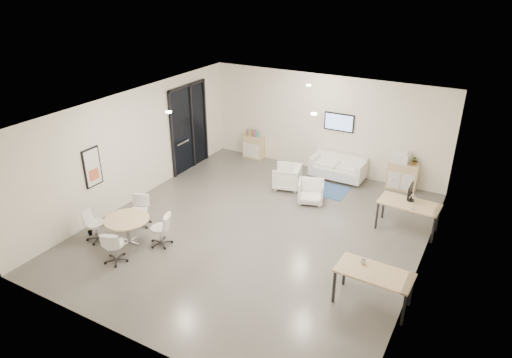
{
  "coord_description": "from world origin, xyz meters",
  "views": [
    {
      "loc": [
        4.93,
        -8.94,
        6.24
      ],
      "look_at": [
        -0.26,
        0.4,
        1.24
      ],
      "focal_mm": 32.0,
      "sensor_mm": 36.0,
      "label": 1
    }
  ],
  "objects_px": {
    "desk_rear": "(409,206)",
    "desk_front": "(374,275)",
    "armchair_left": "(287,176)",
    "armchair_right": "(311,191)",
    "sideboard_right": "(402,176)",
    "round_table": "(127,222)",
    "loveseat": "(338,168)",
    "sideboard_left": "(254,147)"
  },
  "relations": [
    {
      "from": "sideboard_left",
      "to": "desk_rear",
      "type": "bearing_deg",
      "value": -22.03
    },
    {
      "from": "desk_front",
      "to": "armchair_right",
      "type": "bearing_deg",
      "value": 130.74
    },
    {
      "from": "armchair_left",
      "to": "round_table",
      "type": "height_order",
      "value": "armchair_left"
    },
    {
      "from": "sideboard_left",
      "to": "loveseat",
      "type": "bearing_deg",
      "value": -3.8
    },
    {
      "from": "sideboard_right",
      "to": "armchair_right",
      "type": "xyz_separation_m",
      "value": [
        -2.1,
        -2.15,
        -0.07
      ]
    },
    {
      "from": "armchair_left",
      "to": "round_table",
      "type": "bearing_deg",
      "value": -38.96
    },
    {
      "from": "sideboard_right",
      "to": "armchair_right",
      "type": "relative_size",
      "value": 1.2
    },
    {
      "from": "armchair_left",
      "to": "desk_front",
      "type": "height_order",
      "value": "armchair_left"
    },
    {
      "from": "sideboard_right",
      "to": "sideboard_left",
      "type": "bearing_deg",
      "value": 179.73
    },
    {
      "from": "sideboard_left",
      "to": "sideboard_right",
      "type": "height_order",
      "value": "sideboard_right"
    },
    {
      "from": "loveseat",
      "to": "desk_front",
      "type": "bearing_deg",
      "value": -62.82
    },
    {
      "from": "loveseat",
      "to": "round_table",
      "type": "xyz_separation_m",
      "value": [
        -3.24,
        -6.12,
        0.23
      ]
    },
    {
      "from": "sideboard_left",
      "to": "armchair_left",
      "type": "bearing_deg",
      "value": -38.06
    },
    {
      "from": "desk_rear",
      "to": "desk_front",
      "type": "distance_m",
      "value": 3.27
    },
    {
      "from": "armchair_right",
      "to": "round_table",
      "type": "height_order",
      "value": "armchair_right"
    },
    {
      "from": "sideboard_right",
      "to": "desk_front",
      "type": "height_order",
      "value": "sideboard_right"
    },
    {
      "from": "armchair_left",
      "to": "round_table",
      "type": "xyz_separation_m",
      "value": [
        -2.09,
        -4.69,
        0.17
      ]
    },
    {
      "from": "armchair_left",
      "to": "armchair_right",
      "type": "xyz_separation_m",
      "value": [
        1.02,
        -0.53,
        -0.04
      ]
    },
    {
      "from": "sideboard_right",
      "to": "round_table",
      "type": "distance_m",
      "value": 8.19
    },
    {
      "from": "loveseat",
      "to": "armchair_left",
      "type": "xyz_separation_m",
      "value": [
        -1.14,
        -1.44,
        0.06
      ]
    },
    {
      "from": "sideboard_right",
      "to": "armchair_right",
      "type": "bearing_deg",
      "value": -134.35
    },
    {
      "from": "armchair_right",
      "to": "desk_front",
      "type": "bearing_deg",
      "value": -70.37
    },
    {
      "from": "desk_front",
      "to": "sideboard_left",
      "type": "bearing_deg",
      "value": 138.27
    },
    {
      "from": "armchair_right",
      "to": "desk_rear",
      "type": "relative_size",
      "value": 0.48
    },
    {
      "from": "loveseat",
      "to": "desk_rear",
      "type": "bearing_deg",
      "value": -38.35
    },
    {
      "from": "sideboard_right",
      "to": "desk_front",
      "type": "bearing_deg",
      "value": -82.95
    },
    {
      "from": "sideboard_right",
      "to": "desk_front",
      "type": "distance_m",
      "value": 5.68
    },
    {
      "from": "loveseat",
      "to": "sideboard_right",
      "type": "bearing_deg",
      "value": 6.53
    },
    {
      "from": "loveseat",
      "to": "armchair_left",
      "type": "distance_m",
      "value": 1.84
    },
    {
      "from": "round_table",
      "to": "sideboard_left",
      "type": "bearing_deg",
      "value": 90.14
    },
    {
      "from": "armchair_right",
      "to": "round_table",
      "type": "distance_m",
      "value": 5.2
    },
    {
      "from": "armchair_right",
      "to": "desk_rear",
      "type": "bearing_deg",
      "value": -23.51
    },
    {
      "from": "sideboard_right",
      "to": "armchair_right",
      "type": "height_order",
      "value": "sideboard_right"
    },
    {
      "from": "armchair_right",
      "to": "round_table",
      "type": "relative_size",
      "value": 0.67
    },
    {
      "from": "loveseat",
      "to": "desk_front",
      "type": "distance_m",
      "value": 6.08
    },
    {
      "from": "loveseat",
      "to": "desk_rear",
      "type": "relative_size",
      "value": 1.11
    },
    {
      "from": "desk_front",
      "to": "desk_rear",
      "type": "bearing_deg",
      "value": 92.46
    },
    {
      "from": "sideboard_right",
      "to": "desk_rear",
      "type": "xyz_separation_m",
      "value": [
        0.67,
        -2.36,
        0.27
      ]
    },
    {
      "from": "sideboard_right",
      "to": "armchair_left",
      "type": "distance_m",
      "value": 3.52
    },
    {
      "from": "sideboard_right",
      "to": "round_table",
      "type": "relative_size",
      "value": 0.81
    },
    {
      "from": "sideboard_right",
      "to": "desk_rear",
      "type": "bearing_deg",
      "value": -74.21
    },
    {
      "from": "loveseat",
      "to": "round_table",
      "type": "bearing_deg",
      "value": -116.87
    }
  ]
}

